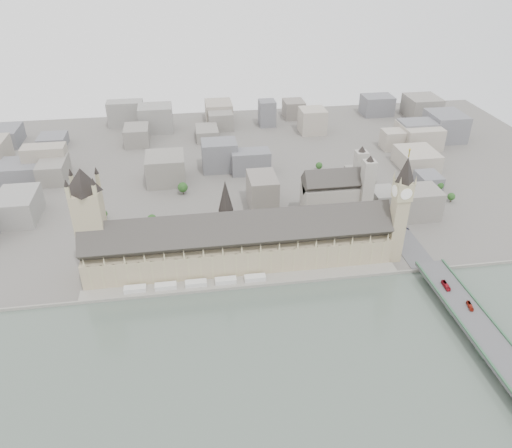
{
  "coord_description": "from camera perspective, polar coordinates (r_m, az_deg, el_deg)",
  "views": [
    {
      "loc": [
        -40.24,
        -342.52,
        260.73
      ],
      "look_at": [
        15.72,
        25.07,
        37.79
      ],
      "focal_mm": 35.0,
      "sensor_mm": 36.0,
      "label": 1
    }
  ],
  "objects": [
    {
      "name": "westminster_bridge",
      "position": [
        413.85,
        23.38,
        -10.29
      ],
      "size": [
        25.0,
        325.0,
        10.25
      ],
      "primitive_type": "cube",
      "color": "#474749",
      "rests_on": "ground"
    },
    {
      "name": "embankment_wall",
      "position": [
        419.63,
        -1.31,
        -7.22
      ],
      "size": [
        600.0,
        1.5,
        3.0
      ],
      "primitive_type": "cube",
      "color": "gray",
      "rests_on": "ground"
    },
    {
      "name": "terrace_tents",
      "position": [
        422.48,
        -6.88,
        -6.74
      ],
      "size": [
        118.0,
        7.0,
        4.0
      ],
      "color": "silver",
      "rests_on": "river_terrace"
    },
    {
      "name": "city_skyline_inland",
      "position": [
        636.58,
        -4.43,
        8.53
      ],
      "size": [
        720.0,
        360.0,
        38.0
      ],
      "primitive_type": null,
      "color": "gray",
      "rests_on": "ground"
    },
    {
      "name": "westminster_abbey",
      "position": [
        519.43,
        9.28,
        3.53
      ],
      "size": [
        68.0,
        36.0,
        64.0
      ],
      "color": "#A39D92",
      "rests_on": "ground"
    },
    {
      "name": "park_trees",
      "position": [
        476.51,
        -3.69,
        -1.23
      ],
      "size": [
        110.0,
        30.0,
        15.0
      ],
      "primitive_type": null,
      "color": "#1D3F16",
      "rests_on": "ground"
    },
    {
      "name": "river_terrace",
      "position": [
        425.82,
        -1.44,
        -6.65
      ],
      "size": [
        270.0,
        15.0,
        2.0
      ],
      "primitive_type": "cube",
      "color": "gray",
      "rests_on": "ground"
    },
    {
      "name": "river_thames",
      "position": [
        317.99,
        2.58,
        -24.18
      ],
      "size": [
        600.0,
        600.0,
        0.0
      ],
      "primitive_type": "plane",
      "color": "#4C594F",
      "rests_on": "ground"
    },
    {
      "name": "ground",
      "position": [
        432.35,
        -1.57,
        -6.16
      ],
      "size": [
        900.0,
        900.0,
        0.0
      ],
      "primitive_type": "plane",
      "color": "#595651",
      "rests_on": "ground"
    },
    {
      "name": "central_tower",
      "position": [
        421.73,
        -3.48,
        2.14
      ],
      "size": [
        13.0,
        13.0,
        48.0
      ],
      "color": "tan",
      "rests_on": "ground"
    },
    {
      "name": "red_bus_south",
      "position": [
        418.34,
        23.26,
        -8.59
      ],
      "size": [
        4.42,
        10.76,
        2.92
      ],
      "primitive_type": "imported",
      "rotation": [
        0.0,
        0.0,
        -0.19
      ],
      "color": "#A02314",
      "rests_on": "westminster_bridge"
    },
    {
      "name": "bridge_parapets",
      "position": [
        384.29,
        26.8,
        -13.8
      ],
      "size": [
        25.0,
        235.0,
        1.15
      ],
      "primitive_type": null,
      "color": "#315A3D",
      "rests_on": "westminster_bridge"
    },
    {
      "name": "palace_of_westminster",
      "position": [
        435.3,
        -1.94,
        -2.22
      ],
      "size": [
        265.0,
        40.73,
        55.44
      ],
      "color": "#988C67",
      "rests_on": "ground"
    },
    {
      "name": "car_approach",
      "position": [
        500.35,
        16.95,
        -0.49
      ],
      "size": [
        2.45,
        4.94,
        1.38
      ],
      "primitive_type": "imported",
      "rotation": [
        0.0,
        0.0,
        0.11
      ],
      "color": "gray",
      "rests_on": "westminster_bridge"
    },
    {
      "name": "elizabeth_tower",
      "position": [
        442.38,
        16.22,
        2.36
      ],
      "size": [
        17.0,
        17.0,
        107.5
      ],
      "color": "#988C67",
      "rests_on": "ground"
    },
    {
      "name": "victoria_tower",
      "position": [
        429.81,
        -18.49,
        0.63
      ],
      "size": [
        30.0,
        30.0,
        100.0
      ],
      "color": "#988C67",
      "rests_on": "ground"
    },
    {
      "name": "red_bus_north",
      "position": [
        432.21,
        20.88,
        -6.58
      ],
      "size": [
        3.64,
        12.46,
        3.43
      ],
      "primitive_type": "imported",
      "rotation": [
        0.0,
        0.0,
        -0.06
      ],
      "color": "maroon",
      "rests_on": "westminster_bridge"
    }
  ]
}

